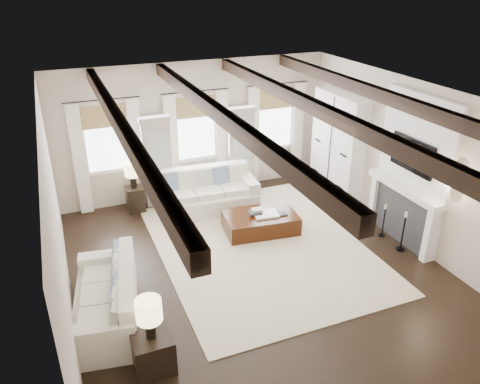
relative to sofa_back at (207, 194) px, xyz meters
name	(u,v)px	position (x,y,z in m)	size (l,w,h in m)	color
ground	(260,273)	(0.09, -2.77, -0.39)	(7.50, 7.50, 0.00)	black
room_shell	(278,154)	(0.84, -1.87, 1.50)	(6.54, 7.54, 3.22)	beige
area_rug	(261,247)	(0.46, -1.99, -0.38)	(3.88, 4.98, 0.02)	beige
sofa_back	(207,194)	(0.00, 0.00, 0.00)	(2.29, 1.16, 0.95)	white
sofa_left	(110,300)	(-2.59, -3.03, -0.02)	(1.27, 2.21, 0.89)	white
ottoman	(260,222)	(0.73, -1.38, -0.19)	(1.49, 0.93, 0.39)	black
tray	(266,214)	(0.81, -1.45, 0.03)	(0.50, 0.38, 0.04)	white
book_lower	(255,212)	(0.61, -1.36, 0.07)	(0.26, 0.20, 0.04)	#262628
book_upper	(257,210)	(0.67, -1.32, 0.10)	(0.22, 0.17, 0.03)	beige
book_loose	(281,214)	(1.11, -1.55, 0.02)	(0.24, 0.18, 0.03)	#262628
side_table_front	(153,352)	(-2.20, -4.26, -0.12)	(0.54, 0.54, 0.54)	black
lamp_front	(149,312)	(-2.20, -4.26, 0.57)	(0.35, 0.35, 0.61)	black
side_table_back	(135,199)	(-1.54, 0.53, -0.09)	(0.39, 0.39, 0.58)	black
lamp_back	(132,171)	(-1.54, 0.53, 0.61)	(0.35, 0.35, 0.60)	black
candlestick_near	(403,234)	(2.99, -3.10, -0.04)	(0.17, 0.17, 0.84)	black
candlestick_far	(383,223)	(2.99, -2.52, -0.09)	(0.15, 0.15, 0.72)	black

